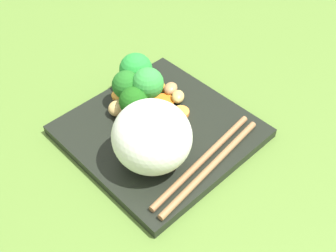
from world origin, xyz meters
TOP-DOWN VIEW (x-y plane):
  - ground_plane at (0.00, 0.00)cm, footprint 110.00×110.00cm
  - square_plate at (0.00, 0.00)cm, footprint 23.87×23.87cm
  - rice_mound at (-4.61, -3.81)cm, footprint 11.69×11.82cm
  - broccoli_floret_0 at (1.93, 4.50)cm, footprint 4.56×4.56cm
  - broccoli_floret_1 at (-0.12, 7.06)cm, footprint 4.23×4.23cm
  - broccoli_floret_2 at (3.33, 8.91)cm, footprint 5.04×5.04cm
  - broccoli_floret_3 at (-1.11, 4.12)cm, footprint 4.16×4.16cm
  - carrot_slice_0 at (0.41, 9.14)cm, footprint 3.38×3.38cm
  - carrot_slice_1 at (5.58, 6.59)cm, footprint 2.59×2.59cm
  - carrot_slice_2 at (-0.26, 2.20)cm, footprint 2.82×2.82cm
  - carrot_slice_3 at (2.34, -0.99)cm, footprint 4.05×4.05cm
  - carrot_slice_4 at (4.03, 3.47)cm, footprint 4.30×4.30cm
  - carrot_slice_5 at (4.23, 0.45)cm, footprint 3.43×3.43cm
  - pepper_chunk_0 at (2.40, 6.36)cm, footprint 3.08×2.67cm
  - pepper_chunk_1 at (0.25, 0.18)cm, footprint 2.85×3.09cm
  - pepper_chunk_3 at (-2.47, 2.65)cm, footprint 2.75×2.95cm
  - chicken_piece_0 at (6.36, 4.52)cm, footprint 3.18×2.91cm
  - chicken_piece_1 at (-2.39, 6.27)cm, footprint 3.26×2.96cm
  - chicken_piece_2 at (5.90, 2.42)cm, footprint 3.19×3.07cm
  - chicken_piece_3 at (1.92, 1.65)cm, footprint 2.78×2.25cm
  - chopstick_pair at (-0.05, -9.20)cm, footprint 20.19×4.77cm

SIDE VIEW (x-z plane):
  - ground_plane at x=0.00cm, z-range -2.00..0.00cm
  - square_plate at x=0.00cm, z-range 0.00..1.44cm
  - carrot_slice_0 at x=0.41cm, z-range 1.44..1.86cm
  - carrot_slice_4 at x=4.03cm, z-range 1.44..1.94cm
  - carrot_slice_1 at x=5.58cm, z-range 1.44..1.98cm
  - carrot_slice_3 at x=2.34cm, z-range 1.44..2.02cm
  - carrot_slice_5 at x=4.23cm, z-range 1.44..2.05cm
  - carrot_slice_2 at x=-0.26cm, z-range 1.44..2.11cm
  - chopstick_pair at x=-0.05cm, z-range 1.44..2.29cm
  - chicken_piece_2 at x=5.90cm, z-range 1.44..2.96cm
  - chicken_piece_0 at x=6.36cm, z-range 1.44..2.97cm
  - pepper_chunk_1 at x=0.25cm, z-range 1.44..3.12cm
  - chicken_piece_3 at x=1.92cm, z-range 1.44..3.18cm
  - pepper_chunk_3 at x=-2.47cm, z-range 1.44..3.48cm
  - chicken_piece_1 at x=-2.39cm, z-range 1.44..3.60cm
  - pepper_chunk_0 at x=2.40cm, z-range 1.44..3.74cm
  - broccoli_floret_3 at x=-1.11cm, z-range 1.81..6.98cm
  - broccoli_floret_2 at x=3.33cm, z-range 1.78..7.94cm
  - broccoli_floret_1 at x=-0.12cm, z-range 2.03..7.74cm
  - broccoli_floret_0 at x=1.93cm, z-range 2.27..8.96cm
  - rice_mound at x=-4.61cm, z-range 1.44..10.56cm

